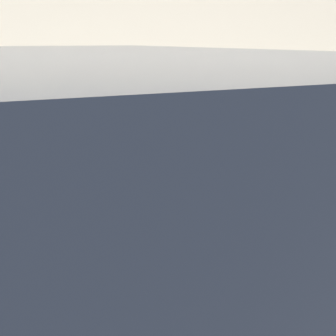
# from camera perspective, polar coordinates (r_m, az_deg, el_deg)

# --- Properties ---
(sidewalk) EXTENTS (24.00, 2.80, 0.14)m
(sidewalk) POSITION_cam_1_polar(r_m,az_deg,el_deg) (4.13, -8.83, -9.91)
(sidewalk) COLOR #ADAAA3
(sidewalk) RESTS_ON ground_plane
(parking_meter) EXTENTS (0.20, 0.12, 1.50)m
(parking_meter) POSITION_cam_1_polar(r_m,az_deg,el_deg) (2.73, 0.00, 1.24)
(parking_meter) COLOR slate
(parking_meter) RESTS_ON sidewalk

